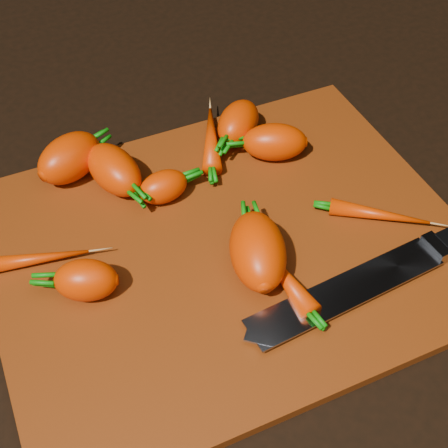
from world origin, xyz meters
name	(u,v)px	position (x,y,z in m)	size (l,w,h in m)	color
ground	(228,252)	(0.00, 0.00, -0.01)	(2.00, 2.00, 0.01)	black
cutting_board	(228,245)	(0.00, 0.00, 0.01)	(0.50, 0.40, 0.01)	maroon
carrot_0	(70,158)	(-0.12, 0.17, 0.04)	(0.08, 0.05, 0.05)	#D53100
carrot_1	(86,280)	(-0.15, 0.00, 0.03)	(0.06, 0.04, 0.04)	#D53100
carrot_2	(114,170)	(-0.08, 0.13, 0.04)	(0.09, 0.05, 0.05)	#D53100
carrot_3	(258,251)	(0.01, -0.05, 0.04)	(0.10, 0.06, 0.06)	#D53100
carrot_4	(238,122)	(0.08, 0.15, 0.04)	(0.07, 0.05, 0.05)	#D53100
carrot_5	(163,187)	(-0.04, 0.09, 0.03)	(0.06, 0.04, 0.04)	#D53100
carrot_6	(275,142)	(0.11, 0.10, 0.03)	(0.08, 0.05, 0.05)	#D53100
carrot_7	(211,138)	(0.05, 0.15, 0.02)	(0.11, 0.02, 0.02)	#D53100
carrot_8	(379,214)	(0.16, -0.04, 0.02)	(0.11, 0.02, 0.02)	#D53100
carrot_9	(286,279)	(0.03, -0.08, 0.02)	(0.09, 0.02, 0.02)	#D53100
carrot_10	(36,259)	(-0.19, 0.05, 0.02)	(0.11, 0.02, 0.02)	#D53100
knife	(364,283)	(0.10, -0.11, 0.02)	(0.35, 0.06, 0.02)	gray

